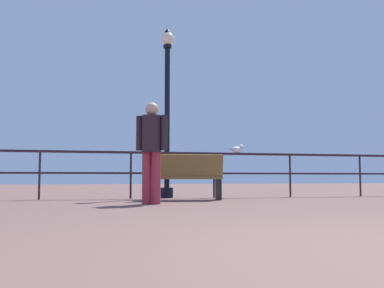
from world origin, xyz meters
TOP-DOWN VIEW (x-y plane):
  - pier_railing at (0.00, 7.32)m, footprint 23.48×0.05m
  - bench_near_left at (0.03, 6.42)m, footprint 1.52×0.76m
  - lamppost_center at (-0.11, 7.50)m, footprint 0.29×0.29m
  - person_by_bench at (-0.77, 5.29)m, footprint 0.49×0.32m
  - seagull_on_rail at (1.45, 7.33)m, footprint 0.40×0.19m

SIDE VIEW (x-z plane):
  - bench_near_left at x=0.03m, z-range 0.04..0.92m
  - pier_railing at x=0.00m, z-range 0.23..1.22m
  - person_by_bench at x=-0.77m, z-range 0.12..1.80m
  - seagull_on_rail at x=1.45m, z-range 0.97..1.16m
  - lamppost_center at x=-0.11m, z-range 0.15..3.90m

